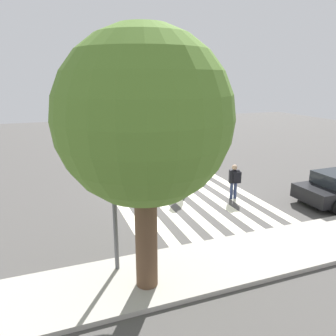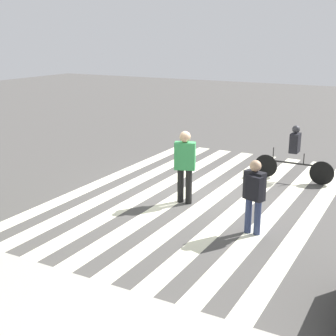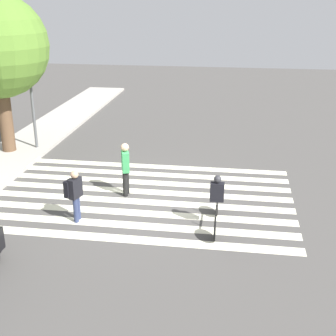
% 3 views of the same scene
% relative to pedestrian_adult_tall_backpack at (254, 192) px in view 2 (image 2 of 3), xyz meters
% --- Properties ---
extents(ground_plane, '(60.00, 60.00, 0.00)m').
position_rel_pedestrian_adult_tall_backpack_xyz_m(ground_plane, '(2.05, -1.65, -0.95)').
color(ground_plane, '#4C4947').
extents(sidewalk_curb, '(36.00, 2.50, 0.14)m').
position_rel_pedestrian_adult_tall_backpack_xyz_m(sidewalk_curb, '(2.05, 4.60, -0.88)').
color(sidewalk_curb, '#ADA89E').
rests_on(sidewalk_curb, ground_plane).
extents(crosswalk_stripes, '(6.30, 10.00, 0.01)m').
position_rel_pedestrian_adult_tall_backpack_xyz_m(crosswalk_stripes, '(2.05, -1.65, -0.94)').
color(crosswalk_stripes, '#F2EDCC').
rests_on(crosswalk_stripes, ground_plane).
extents(pedestrian_adult_tall_backpack, '(0.49, 0.46, 1.62)m').
position_rel_pedestrian_adult_tall_backpack_xyz_m(pedestrian_adult_tall_backpack, '(0.00, 0.00, 0.00)').
color(pedestrian_adult_tall_backpack, navy).
rests_on(pedestrian_adult_tall_backpack, ground_plane).
extents(pedestrian_child_with_backpack, '(0.55, 0.38, 1.83)m').
position_rel_pedestrian_adult_tall_backpack_xyz_m(pedestrian_child_with_backpack, '(2.14, -1.05, 0.09)').
color(pedestrian_child_with_backpack, black).
rests_on(pedestrian_child_with_backpack, ground_plane).
extents(cyclist_near_curb, '(2.29, 0.40, 1.62)m').
position_rel_pedestrian_adult_tall_backpack_xyz_m(cyclist_near_curb, '(0.23, -4.20, -0.08)').
color(cyclist_near_curb, black).
rests_on(cyclist_near_curb, ground_plane).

